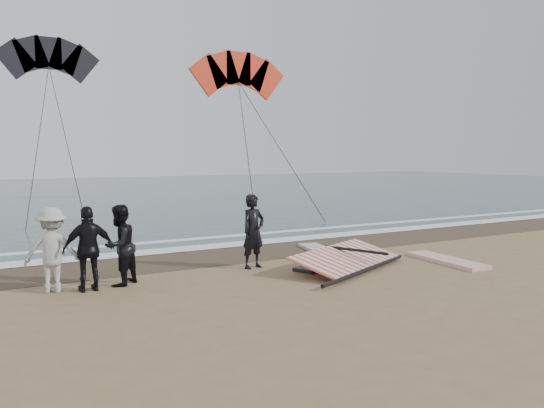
{
  "coord_description": "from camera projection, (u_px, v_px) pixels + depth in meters",
  "views": [
    {
      "loc": [
        -7.4,
        -9.69,
        2.96
      ],
      "look_at": [
        -0.29,
        3.0,
        1.6
      ],
      "focal_mm": 35.0,
      "sensor_mm": 36.0,
      "label": 1
    }
  ],
  "objects": [
    {
      "name": "ground",
      "position": [
        346.0,
        282.0,
        12.3
      ],
      "size": [
        120.0,
        120.0,
        0.0
      ],
      "primitive_type": "plane",
      "color": "#8C704C",
      "rests_on": "ground"
    },
    {
      "name": "sea",
      "position": [
        86.0,
        193.0,
        40.95
      ],
      "size": [
        120.0,
        54.0,
        0.02
      ],
      "primitive_type": "cube",
      "color": "#233838",
      "rests_on": "ground"
    },
    {
      "name": "wet_sand",
      "position": [
        256.0,
        251.0,
        16.21
      ],
      "size": [
        120.0,
        2.8,
        0.01
      ],
      "primitive_type": "cube",
      "color": "#4C3D2B",
      "rests_on": "ground"
    },
    {
      "name": "foam_near",
      "position": [
        236.0,
        244.0,
        17.42
      ],
      "size": [
        120.0,
        0.9,
        0.01
      ],
      "primitive_type": "cube",
      "color": "white",
      "rests_on": "sea"
    },
    {
      "name": "foam_far",
      "position": [
        216.0,
        237.0,
        18.9
      ],
      "size": [
        120.0,
        0.45,
        0.01
      ],
      "primitive_type": "cube",
      "color": "white",
      "rests_on": "sea"
    },
    {
      "name": "man_main",
      "position": [
        253.0,
        231.0,
        13.8
      ],
      "size": [
        0.8,
        0.63,
        1.94
      ],
      "primitive_type": "imported",
      "rotation": [
        0.0,
        0.0,
        0.27
      ],
      "color": "black",
      "rests_on": "ground"
    },
    {
      "name": "board_white",
      "position": [
        446.0,
        260.0,
        14.62
      ],
      "size": [
        0.86,
        2.55,
        0.1
      ],
      "primitive_type": "cube",
      "rotation": [
        0.0,
        0.0,
        -0.06
      ],
      "color": "white",
      "rests_on": "ground"
    },
    {
      "name": "board_cream",
      "position": [
        321.0,
        251.0,
        16.12
      ],
      "size": [
        1.05,
        2.41,
        0.1
      ],
      "primitive_type": "cube",
      "rotation": [
        0.0,
        0.0,
        -0.19
      ],
      "color": "beige",
      "rests_on": "ground"
    },
    {
      "name": "trio_cluster",
      "position": [
        84.0,
        248.0,
        11.58
      ],
      "size": [
        2.64,
        1.17,
        1.86
      ],
      "color": "black",
      "rests_on": "ground"
    },
    {
      "name": "sail_rig",
      "position": [
        342.0,
        260.0,
        13.91
      ],
      "size": [
        3.86,
        3.05,
        0.49
      ],
      "color": "black",
      "rests_on": "ground"
    },
    {
      "name": "kite_red",
      "position": [
        238.0,
        77.0,
        32.17
      ],
      "size": [
        6.99,
        5.57,
        13.2
      ],
      "color": "red",
      "rests_on": "ground"
    },
    {
      "name": "kite_dark",
      "position": [
        49.0,
        62.0,
        33.25
      ],
      "size": [
        6.82,
        7.57,
        17.15
      ],
      "color": "black",
      "rests_on": "ground"
    }
  ]
}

